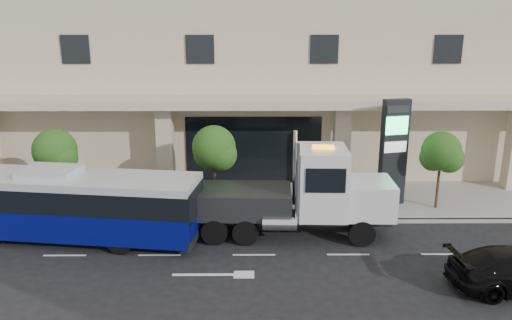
# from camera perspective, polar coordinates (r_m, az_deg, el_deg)

# --- Properties ---
(ground) EXTENTS (120.00, 120.00, 0.00)m
(ground) POSITION_cam_1_polar(r_m,az_deg,el_deg) (22.81, -0.24, -9.12)
(ground) COLOR black
(ground) RESTS_ON ground
(sidewalk) EXTENTS (120.00, 6.00, 0.15)m
(sidewalk) POSITION_cam_1_polar(r_m,az_deg,el_deg) (27.41, -0.27, -4.59)
(sidewalk) COLOR gray
(sidewalk) RESTS_ON ground
(curb) EXTENTS (120.00, 0.30, 0.15)m
(curb) POSITION_cam_1_polar(r_m,az_deg,el_deg) (24.61, -0.25, -7.01)
(curb) COLOR gray
(curb) RESTS_ON ground
(convention_center) EXTENTS (60.00, 17.60, 20.00)m
(convention_center) POSITION_cam_1_polar(r_m,az_deg,el_deg) (36.14, -0.34, 16.31)
(convention_center) COLOR beige
(convention_center) RESTS_ON ground
(tree_left) EXTENTS (2.27, 2.20, 4.22)m
(tree_left) POSITION_cam_1_polar(r_m,az_deg,el_deg) (27.03, -21.93, 0.70)
(tree_left) COLOR #422B19
(tree_left) RESTS_ON sidewalk
(tree_mid) EXTENTS (2.28, 2.20, 4.38)m
(tree_mid) POSITION_cam_1_polar(r_m,az_deg,el_deg) (25.18, -4.77, 1.11)
(tree_mid) COLOR #422B19
(tree_mid) RESTS_ON sidewalk
(tree_right) EXTENTS (2.10, 2.00, 4.04)m
(tree_right) POSITION_cam_1_polar(r_m,az_deg,el_deg) (26.93, 20.45, 0.63)
(tree_right) COLOR #422B19
(tree_right) RESTS_ON sidewalk
(city_bus) EXTENTS (13.40, 4.53, 3.33)m
(city_bus) POSITION_cam_1_polar(r_m,az_deg,el_deg) (24.14, -22.16, -4.57)
(city_bus) COLOR black
(city_bus) RESTS_ON ground
(tow_truck) EXTENTS (10.25, 2.82, 4.66)m
(tow_truck) POSITION_cam_1_polar(r_m,az_deg,el_deg) (22.72, 5.20, -4.07)
(tow_truck) COLOR #2D3033
(tow_truck) RESTS_ON ground
(signage_pylon) EXTENTS (1.47, 0.82, 5.59)m
(signage_pylon) POSITION_cam_1_polar(r_m,az_deg,el_deg) (26.83, 15.44, 0.91)
(signage_pylon) COLOR black
(signage_pylon) RESTS_ON sidewalk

